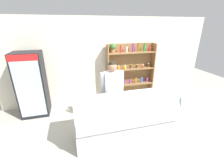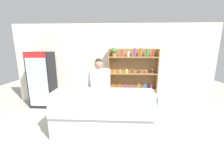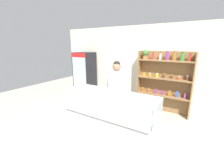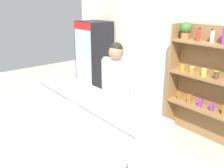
% 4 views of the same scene
% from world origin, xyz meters
% --- Properties ---
extents(ground_plane, '(12.00, 12.00, 0.00)m').
position_xyz_m(ground_plane, '(0.00, 0.00, 0.00)').
color(ground_plane, '#B7B2A3').
extents(back_wall, '(6.80, 0.10, 2.70)m').
position_xyz_m(back_wall, '(0.00, 2.05, 1.35)').
color(back_wall, silver).
rests_on(back_wall, ground).
extents(drinks_fridge, '(0.72, 0.63, 1.81)m').
position_xyz_m(drinks_fridge, '(-2.35, 1.62, 0.90)').
color(drinks_fridge, black).
rests_on(drinks_fridge, ground).
extents(shelving_unit, '(1.61, 0.29, 1.94)m').
position_xyz_m(shelving_unit, '(0.61, 1.84, 1.07)').
color(shelving_unit, olive).
rests_on(shelving_unit, ground).
extents(deli_display_case, '(2.26, 0.79, 1.01)m').
position_xyz_m(deli_display_case, '(-0.16, 0.01, 0.31)').
color(deli_display_case, silver).
rests_on(deli_display_case, ground).
extents(shop_clerk, '(0.58, 0.25, 1.68)m').
position_xyz_m(shop_clerk, '(-0.32, 0.59, 1.00)').
color(shop_clerk, '#2D2D38').
rests_on(shop_clerk, ground).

